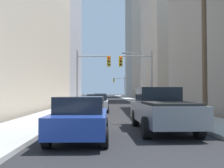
# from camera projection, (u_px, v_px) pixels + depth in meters

# --- Properties ---
(sidewalk_left) EXTENTS (2.77, 160.00, 0.15)m
(sidewalk_left) POSITION_uv_depth(u_px,v_px,m) (89.00, 100.00, 52.84)
(sidewalk_left) COLOR #9E9E99
(sidewalk_left) RESTS_ON ground
(sidewalk_right) EXTENTS (2.77, 160.00, 0.15)m
(sidewalk_right) POSITION_uv_depth(u_px,v_px,m) (133.00, 100.00, 53.02)
(sidewalk_right) COLOR #9E9E99
(sidewalk_right) RESTS_ON ground
(pickup_truck_grey) EXTENTS (2.21, 5.47, 1.90)m
(pickup_truck_grey) POSITION_uv_depth(u_px,v_px,m) (161.00, 109.00, 10.97)
(pickup_truck_grey) COLOR slate
(pickup_truck_grey) RESTS_ON ground
(sedan_blue) EXTENTS (1.95, 4.21, 1.52)m
(sedan_blue) POSITION_uv_depth(u_px,v_px,m) (81.00, 118.00, 8.84)
(sedan_blue) COLOR navy
(sedan_blue) RESTS_ON ground
(sedan_white) EXTENTS (1.95, 4.21, 1.52)m
(sedan_white) POSITION_uv_depth(u_px,v_px,m) (97.00, 103.00, 21.50)
(sedan_white) COLOR white
(sedan_white) RESTS_ON ground
(sedan_navy) EXTENTS (1.95, 4.22, 1.52)m
(sedan_navy) POSITION_uv_depth(u_px,v_px,m) (100.00, 99.00, 34.31)
(sedan_navy) COLOR #141E4C
(sedan_navy) RESTS_ON ground
(traffic_signal_near_left) EXTENTS (3.53, 0.44, 6.00)m
(traffic_signal_near_left) POSITION_uv_depth(u_px,v_px,m) (92.00, 69.00, 25.86)
(traffic_signal_near_left) COLOR gray
(traffic_signal_near_left) RESTS_ON ground
(traffic_signal_near_right) EXTENTS (3.48, 0.44, 6.00)m
(traffic_signal_near_right) POSITION_uv_depth(u_px,v_px,m) (137.00, 70.00, 25.96)
(traffic_signal_near_right) COLOR gray
(traffic_signal_near_right) RESTS_ON ground
(traffic_signal_far_right) EXTENTS (3.04, 0.44, 6.00)m
(traffic_signal_far_right) POSITION_uv_depth(u_px,v_px,m) (120.00, 84.00, 66.34)
(traffic_signal_far_right) COLOR gray
(traffic_signal_far_right) RESTS_ON ground
(utility_pole_right) EXTENTS (2.20, 0.28, 10.20)m
(utility_pole_right) POSITION_uv_depth(u_px,v_px,m) (204.00, 29.00, 14.72)
(utility_pole_right) COLOR brown
(utility_pole_right) RESTS_ON ground
(street_lamp_right) EXTENTS (2.70, 0.32, 7.50)m
(street_lamp_right) POSITION_uv_depth(u_px,v_px,m) (137.00, 72.00, 35.36)
(street_lamp_right) COLOR gray
(street_lamp_right) RESTS_ON ground
(building_left_mid_office) EXTENTS (22.53, 28.82, 33.21)m
(building_left_mid_office) POSITION_uv_depth(u_px,v_px,m) (14.00, 13.00, 47.43)
(building_left_mid_office) COLOR #93939E
(building_left_mid_office) RESTS_ON ground
(building_right_mid_block) EXTENTS (24.81, 19.92, 23.14)m
(building_right_mid_block) POSITION_uv_depth(u_px,v_px,m) (209.00, 43.00, 50.27)
(building_right_mid_block) COLOR #B7A893
(building_right_mid_block) RESTS_ON ground
(building_right_far_highrise) EXTENTS (15.69, 27.89, 55.42)m
(building_right_far_highrise) POSITION_uv_depth(u_px,v_px,m) (149.00, 23.00, 94.06)
(building_right_far_highrise) COLOR #B7A893
(building_right_far_highrise) RESTS_ON ground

